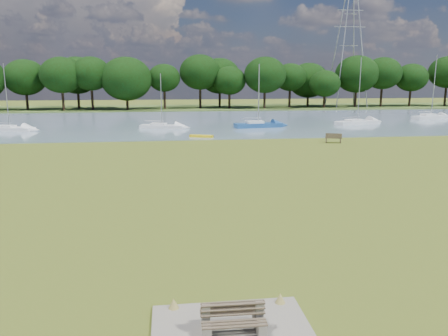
{
  "coord_description": "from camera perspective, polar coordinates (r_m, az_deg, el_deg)",
  "views": [
    {
      "loc": [
        -1.54,
        -24.1,
        6.57
      ],
      "look_at": [
        1.33,
        -2.0,
        1.94
      ],
      "focal_mm": 35.0,
      "sensor_mm": 36.0,
      "label": 1
    }
  ],
  "objects": [
    {
      "name": "concrete_pad",
      "position": [
        12.12,
        1.15,
        -20.81
      ],
      "size": [
        4.2,
        3.2,
        0.1
      ],
      "primitive_type": "cube",
      "color": "gray",
      "rests_on": "ground"
    },
    {
      "name": "tree_line",
      "position": [
        92.63,
        -1.31,
        11.76
      ],
      "size": [
        159.17,
        9.21,
        11.15
      ],
      "color": "black",
      "rests_on": "far_bank"
    },
    {
      "name": "sailboat_5",
      "position": [
        60.99,
        -26.27,
        4.78
      ],
      "size": [
        6.39,
        3.45,
        8.22
      ],
      "rotation": [
        0.0,
        0.0,
        -0.3
      ],
      "color": "silver",
      "rests_on": "river"
    },
    {
      "name": "pylon",
      "position": [
        102.76,
        16.13,
        17.69
      ],
      "size": [
        6.97,
        4.89,
        28.31
      ],
      "color": "#98999B",
      "rests_on": "far_bank"
    },
    {
      "name": "far_bank",
      "position": [
        96.34,
        -6.53,
        7.76
      ],
      "size": [
        220.0,
        20.0,
        0.4
      ],
      "primitive_type": "cube",
      "color": "#4C6626",
      "rests_on": "ground"
    },
    {
      "name": "bench_pair",
      "position": [
        11.9,
        1.16,
        -19.13
      ],
      "size": [
        1.68,
        1.01,
        0.89
      ],
      "rotation": [
        0.0,
        0.0,
        -0.02
      ],
      "color": "gray",
      "rests_on": "concrete_pad"
    },
    {
      "name": "sailboat_2",
      "position": [
        65.34,
        16.99,
        5.89
      ],
      "size": [
        7.01,
        3.8,
        9.32
      ],
      "rotation": [
        0.0,
        0.0,
        0.3
      ],
      "color": "silver",
      "rests_on": "river"
    },
    {
      "name": "sailboat_4",
      "position": [
        57.93,
        -8.18,
        5.55
      ],
      "size": [
        5.91,
        3.08,
        7.01
      ],
      "rotation": [
        0.0,
        0.0,
        -0.27
      ],
      "color": "silver",
      "rests_on": "river"
    },
    {
      "name": "sailboat_0",
      "position": [
        58.53,
        4.43,
        5.83
      ],
      "size": [
        6.59,
        2.75,
        8.24
      ],
      "rotation": [
        0.0,
        0.0,
        0.15
      ],
      "color": "navy",
      "rests_on": "river"
    },
    {
      "name": "ground",
      "position": [
        25.03,
        -3.62,
        -3.5
      ],
      "size": [
        220.0,
        220.0,
        0.0
      ],
      "primitive_type": "plane",
      "color": "olive"
    },
    {
      "name": "riverbank_bench",
      "position": [
        45.98,
        14.11,
        3.81
      ],
      "size": [
        1.71,
        0.94,
        1.01
      ],
      "rotation": [
        0.0,
        0.0,
        -0.29
      ],
      "color": "brown",
      "rests_on": "ground"
    },
    {
      "name": "sailboat_3",
      "position": [
        77.56,
        25.4,
        6.19
      ],
      "size": [
        6.68,
        3.25,
        9.96
      ],
      "rotation": [
        0.0,
        0.0,
        0.23
      ],
      "color": "silver",
      "rests_on": "river"
    },
    {
      "name": "kayak",
      "position": [
        48.67,
        -2.97,
        4.18
      ],
      "size": [
        2.69,
        1.48,
        0.26
      ],
      "primitive_type": "cube",
      "rotation": [
        0.0,
        0.0,
        -0.35
      ],
      "color": "yellow",
      "rests_on": "river"
    },
    {
      "name": "river",
      "position": [
        66.44,
        -6.07,
        6.0
      ],
      "size": [
        220.0,
        40.0,
        0.1
      ],
      "primitive_type": "cube",
      "color": "slate",
      "rests_on": "ground"
    }
  ]
}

